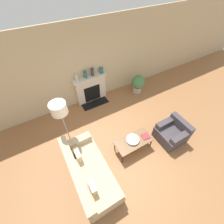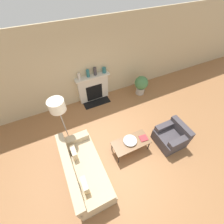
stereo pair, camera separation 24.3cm
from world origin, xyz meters
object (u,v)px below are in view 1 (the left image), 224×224
coffee_table (134,141)px  potted_plant (138,83)px  couch (88,172)px  mantel_vase_left (77,78)px  armchair_near (172,133)px  book (146,136)px  mantel_vase_center_left (85,74)px  mantel_vase_right (101,71)px  mantel_vase_center_right (92,72)px  fireplace (91,89)px  bowl (133,139)px  floor_lamp (60,112)px

coffee_table → potted_plant: size_ratio=1.37×
couch → coffee_table: bearing=-84.9°
couch → mantel_vase_left: (0.89, 2.77, 0.89)m
armchair_near → book: (-0.88, 0.25, 0.15)m
couch → coffee_table: couch is taller
mantel_vase_center_left → mantel_vase_right: (0.62, 0.00, -0.04)m
coffee_table → book: 0.40m
mantel_vase_center_right → mantel_vase_right: mantel_vase_center_right is taller
mantel_vase_center_left → mantel_vase_center_right: bearing=0.0°
armchair_near → mantel_vase_left: 3.60m
fireplace → coffee_table: (0.15, -2.62, -0.15)m
mantel_vase_right → potted_plant: bearing=-20.7°
bowl → mantel_vase_center_right: mantel_vase_center_right is taller
fireplace → mantel_vase_center_left: 0.71m
couch → floor_lamp: bearing=3.7°
fireplace → bowl: (0.13, -2.59, -0.07)m
mantel_vase_left → potted_plant: mantel_vase_left is taller
mantel_vase_center_right → mantel_vase_right: 0.36m
book → mantel_vase_center_left: size_ratio=0.93×
mantel_vase_center_right → fireplace: bearing=-173.8°
couch → potted_plant: (3.21, 2.25, 0.14)m
mantel_vase_center_right → potted_plant: mantel_vase_center_right is taller
book → bowl: bearing=176.3°
bowl → coffee_table: bearing=-62.3°
couch → mantel_vase_center_left: (1.22, 2.77, 0.91)m
floor_lamp → coffee_table: bearing=-33.9°
fireplace → floor_lamp: floor_lamp is taller
mantel_vase_left → mantel_vase_center_left: bearing=-0.0°
fireplace → book: fireplace is taller
fireplace → armchair_near: fireplace is taller
mantel_vase_left → mantel_vase_center_right: 0.59m
mantel_vase_center_left → bowl: bearing=-84.4°
floor_lamp → bowl: bearing=-33.4°
armchair_near → floor_lamp: 3.38m
armchair_near → coffee_table: 1.31m
floor_lamp → mantel_vase_right: (1.91, 1.58, -0.32)m
fireplace → floor_lamp: size_ratio=0.72×
mantel_vase_right → bowl: bearing=-97.9°
bowl → mantel_vase_center_right: (0.01, 2.60, 0.78)m
armchair_near → floor_lamp: (-2.84, 1.35, 1.22)m
coffee_table → mantel_vase_center_left: 2.78m
bowl → book: size_ratio=1.49×
mantel_vase_center_right → potted_plant: 1.96m
book → mantel_vase_center_right: (-0.40, 2.68, 0.80)m
floor_lamp → book: bearing=-29.3°
mantel_vase_left → mantel_vase_center_left: 0.33m
coffee_table → book: size_ratio=4.28×
couch → armchair_near: bearing=-93.4°
armchair_near → potted_plant: size_ratio=1.00×
mantel_vase_center_left → fireplace: bearing=-6.5°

